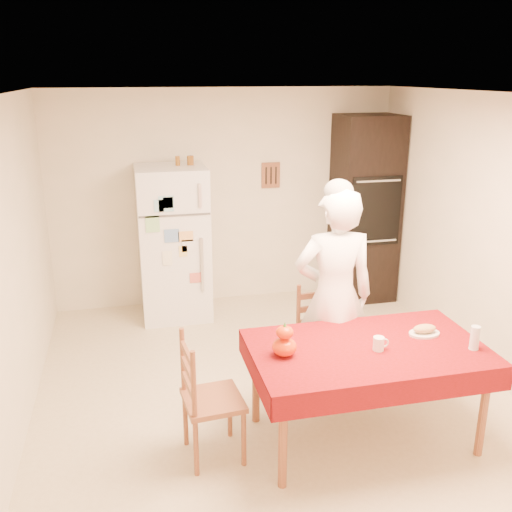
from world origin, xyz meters
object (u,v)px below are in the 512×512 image
object	(u,v)px
refrigerator	(174,243)
chair_far	(322,335)
coffee_mug	(379,344)
bread_plate	(424,333)
dining_table	(367,355)
chair_left	(204,395)
oven_cabinet	(365,209)
seated_woman	(334,297)
wine_glass	(475,338)
pumpkin_lower	(284,347)

from	to	relation	value
refrigerator	chair_far	distance (m)	2.22
coffee_mug	bread_plate	xyz separation A→B (m)	(0.45, 0.15, -0.04)
dining_table	chair_left	world-z (taller)	chair_left
oven_cabinet	coffee_mug	world-z (taller)	oven_cabinet
oven_cabinet	dining_table	xyz separation A→B (m)	(-1.13, -2.71, -0.41)
dining_table	seated_woman	distance (m)	0.65
coffee_mug	bread_plate	bearing A→B (deg)	19.06
wine_glass	dining_table	bearing A→B (deg)	164.16
bread_plate	refrigerator	bearing A→B (deg)	122.66
chair_left	seated_woman	world-z (taller)	seated_woman
refrigerator	dining_table	size ratio (longest dim) A/B	1.00
seated_woman	bread_plate	xyz separation A→B (m)	(0.53, -0.52, -0.14)
oven_cabinet	chair_left	xyz separation A→B (m)	(-2.32, -2.67, -0.59)
refrigerator	oven_cabinet	size ratio (longest dim) A/B	0.77
chair_far	pumpkin_lower	bearing A→B (deg)	-131.51
chair_far	chair_left	bearing A→B (deg)	-152.56
oven_cabinet	dining_table	distance (m)	2.96
chair_left	coffee_mug	distance (m)	1.29
refrigerator	pumpkin_lower	size ratio (longest dim) A/B	9.78
bread_plate	chair_far	bearing A→B (deg)	130.81
wine_glass	bread_plate	xyz separation A→B (m)	(-0.23, 0.29, -0.08)
dining_table	pumpkin_lower	size ratio (longest dim) A/B	9.78
refrigerator	seated_woman	distance (m)	2.33
refrigerator	bread_plate	xyz separation A→B (m)	(1.65, -2.57, -0.08)
oven_cabinet	bread_plate	distance (m)	2.71
coffee_mug	pumpkin_lower	distance (m)	0.68
chair_far	oven_cabinet	bearing A→B (deg)	53.45
seated_woman	chair_far	bearing A→B (deg)	-69.66
coffee_mug	pumpkin_lower	xyz separation A→B (m)	(-0.68, 0.08, 0.01)
dining_table	chair_left	distance (m)	1.21
chair_far	chair_left	world-z (taller)	same
oven_cabinet	seated_woman	world-z (taller)	oven_cabinet
refrigerator	bread_plate	bearing A→B (deg)	-57.34
refrigerator	seated_woman	bearing A→B (deg)	-61.49
chair_far	seated_woman	xyz separation A→B (m)	(0.04, -0.14, 0.40)
oven_cabinet	coffee_mug	distance (m)	2.99
oven_cabinet	chair_left	bearing A→B (deg)	-131.08
chair_left	oven_cabinet	bearing A→B (deg)	-46.24
coffee_mug	bread_plate	distance (m)	0.47
chair_far	bread_plate	world-z (taller)	chair_far
refrigerator	wine_glass	size ratio (longest dim) A/B	9.66
refrigerator	dining_table	xyz separation A→B (m)	(1.15, -2.66, -0.16)
chair_far	coffee_mug	distance (m)	0.88
dining_table	refrigerator	bearing A→B (deg)	113.38
oven_cabinet	seated_woman	size ratio (longest dim) A/B	1.21
wine_glass	bread_plate	distance (m)	0.38
oven_cabinet	pumpkin_lower	world-z (taller)	oven_cabinet
pumpkin_lower	bread_plate	size ratio (longest dim) A/B	0.72
pumpkin_lower	wine_glass	distance (m)	1.37
oven_cabinet	dining_table	size ratio (longest dim) A/B	1.29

